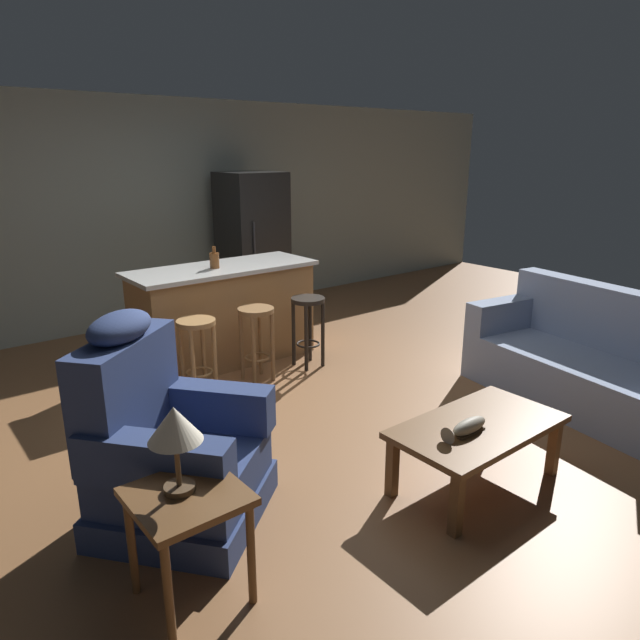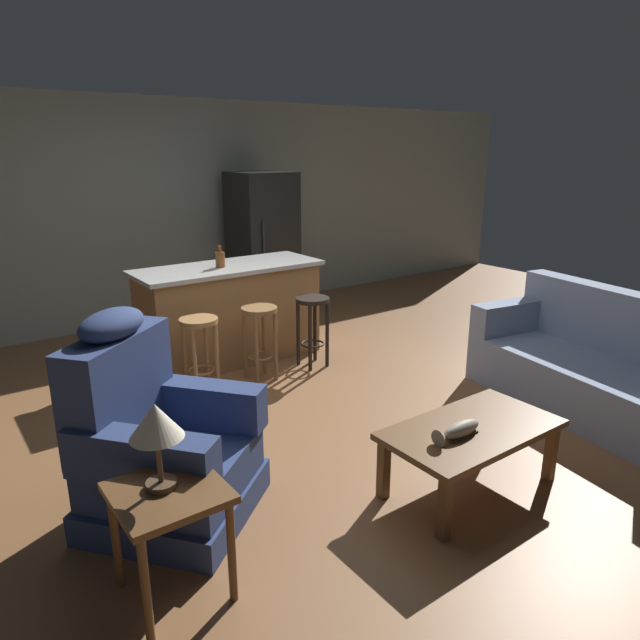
{
  "view_description": "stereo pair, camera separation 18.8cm",
  "coord_description": "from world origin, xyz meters",
  "px_view_note": "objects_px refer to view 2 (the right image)",
  "views": [
    {
      "loc": [
        -2.62,
        -3.4,
        2.02
      ],
      "look_at": [
        0.03,
        -0.1,
        0.75
      ],
      "focal_mm": 32.0,
      "sensor_mm": 36.0,
      "label": 1
    },
    {
      "loc": [
        -2.47,
        -3.51,
        2.02
      ],
      "look_at": [
        0.03,
        -0.1,
        0.75
      ],
      "focal_mm": 32.0,
      "sensor_mm": 36.0,
      "label": 2
    }
  ],
  "objects_px": {
    "end_table": "(170,508)",
    "table_lamp": "(156,425)",
    "coffee_table": "(472,435)",
    "bar_stool_middle": "(260,330)",
    "couch": "(595,368)",
    "kitchen_island": "(230,313)",
    "bar_stool_right": "(313,319)",
    "bar_stool_left": "(200,342)",
    "bottle_tall_green": "(220,259)",
    "fish_figurine": "(458,431)",
    "refrigerator": "(263,245)",
    "recliner_near_lamp": "(159,446)"
  },
  "relations": [
    {
      "from": "bar_stool_left",
      "to": "end_table",
      "type": "bearing_deg",
      "value": -118.14
    },
    {
      "from": "couch",
      "to": "table_lamp",
      "type": "distance_m",
      "value": 3.58
    },
    {
      "from": "fish_figurine",
      "to": "end_table",
      "type": "xyz_separation_m",
      "value": [
        -1.63,
        0.28,
        -0.0
      ]
    },
    {
      "from": "fish_figurine",
      "to": "end_table",
      "type": "relative_size",
      "value": 0.61
    },
    {
      "from": "recliner_near_lamp",
      "to": "refrigerator",
      "type": "distance_m",
      "value": 4.17
    },
    {
      "from": "bar_stool_left",
      "to": "bar_stool_right",
      "type": "height_order",
      "value": "same"
    },
    {
      "from": "table_lamp",
      "to": "kitchen_island",
      "type": "relative_size",
      "value": 0.23
    },
    {
      "from": "couch",
      "to": "bar_stool_left",
      "type": "relative_size",
      "value": 2.96
    },
    {
      "from": "bar_stool_middle",
      "to": "table_lamp",
      "type": "bearing_deg",
      "value": -130.09
    },
    {
      "from": "bar_stool_right",
      "to": "bottle_tall_green",
      "type": "distance_m",
      "value": 1.04
    },
    {
      "from": "end_table",
      "to": "kitchen_island",
      "type": "xyz_separation_m",
      "value": [
        1.7,
        2.66,
        0.02
      ]
    },
    {
      "from": "bar_stool_left",
      "to": "refrigerator",
      "type": "height_order",
      "value": "refrigerator"
    },
    {
      "from": "fish_figurine",
      "to": "bottle_tall_green",
      "type": "relative_size",
      "value": 1.66
    },
    {
      "from": "refrigerator",
      "to": "bottle_tall_green",
      "type": "xyz_separation_m",
      "value": [
        -1.19,
        -1.23,
        0.15
      ]
    },
    {
      "from": "bottle_tall_green",
      "to": "refrigerator",
      "type": "bearing_deg",
      "value": 45.92
    },
    {
      "from": "end_table",
      "to": "table_lamp",
      "type": "xyz_separation_m",
      "value": [
        -0.02,
        0.03,
        0.41
      ]
    },
    {
      "from": "bottle_tall_green",
      "to": "bar_stool_middle",
      "type": "bearing_deg",
      "value": -84.2
    },
    {
      "from": "table_lamp",
      "to": "bottle_tall_green",
      "type": "height_order",
      "value": "bottle_tall_green"
    },
    {
      "from": "bar_stool_right",
      "to": "bar_stool_left",
      "type": "bearing_deg",
      "value": 180.0
    },
    {
      "from": "bar_stool_left",
      "to": "bottle_tall_green",
      "type": "bearing_deg",
      "value": 49.0
    },
    {
      "from": "fish_figurine",
      "to": "bar_stool_right",
      "type": "xyz_separation_m",
      "value": [
        0.62,
        2.31,
        0.01
      ]
    },
    {
      "from": "fish_figurine",
      "to": "bar_stool_middle",
      "type": "relative_size",
      "value": 0.5
    },
    {
      "from": "couch",
      "to": "bar_stool_left",
      "type": "distance_m",
      "value": 3.22
    },
    {
      "from": "bar_stool_middle",
      "to": "couch",
      "type": "bearing_deg",
      "value": -48.57
    },
    {
      "from": "refrigerator",
      "to": "couch",
      "type": "bearing_deg",
      "value": -79.57
    },
    {
      "from": "couch",
      "to": "recliner_near_lamp",
      "type": "height_order",
      "value": "recliner_near_lamp"
    },
    {
      "from": "fish_figurine",
      "to": "bar_stool_left",
      "type": "relative_size",
      "value": 0.5
    },
    {
      "from": "bottle_tall_green",
      "to": "recliner_near_lamp",
      "type": "bearing_deg",
      "value": -125.41
    },
    {
      "from": "recliner_near_lamp",
      "to": "bar_stool_middle",
      "type": "xyz_separation_m",
      "value": [
        1.47,
        1.39,
        0.05
      ]
    },
    {
      "from": "couch",
      "to": "bar_stool_right",
      "type": "distance_m",
      "value": 2.47
    },
    {
      "from": "recliner_near_lamp",
      "to": "end_table",
      "type": "xyz_separation_m",
      "value": [
        -0.19,
        -0.64,
        0.04
      ]
    },
    {
      "from": "fish_figurine",
      "to": "table_lamp",
      "type": "relative_size",
      "value": 0.83
    },
    {
      "from": "bar_stool_right",
      "to": "bottle_tall_green",
      "type": "bearing_deg",
      "value": 137.01
    },
    {
      "from": "recliner_near_lamp",
      "to": "bottle_tall_green",
      "type": "relative_size",
      "value": 5.85
    },
    {
      "from": "coffee_table",
      "to": "bar_stool_left",
      "type": "relative_size",
      "value": 1.62
    },
    {
      "from": "coffee_table",
      "to": "bar_stool_middle",
      "type": "relative_size",
      "value": 1.62
    },
    {
      "from": "recliner_near_lamp",
      "to": "kitchen_island",
      "type": "relative_size",
      "value": 0.67
    },
    {
      "from": "kitchen_island",
      "to": "bar_stool_right",
      "type": "distance_m",
      "value": 0.83
    },
    {
      "from": "coffee_table",
      "to": "bar_stool_middle",
      "type": "bearing_deg",
      "value": 93.5
    },
    {
      "from": "bar_stool_right",
      "to": "end_table",
      "type": "bearing_deg",
      "value": -137.87
    },
    {
      "from": "recliner_near_lamp",
      "to": "bottle_tall_green",
      "type": "bearing_deg",
      "value": 105.65
    },
    {
      "from": "end_table",
      "to": "bar_stool_middle",
      "type": "height_order",
      "value": "bar_stool_middle"
    },
    {
      "from": "end_table",
      "to": "bar_stool_left",
      "type": "distance_m",
      "value": 2.3
    },
    {
      "from": "bar_stool_left",
      "to": "bar_stool_right",
      "type": "relative_size",
      "value": 1.0
    },
    {
      "from": "bar_stool_left",
      "to": "refrigerator",
      "type": "distance_m",
      "value": 2.54
    },
    {
      "from": "refrigerator",
      "to": "bottle_tall_green",
      "type": "height_order",
      "value": "refrigerator"
    },
    {
      "from": "recliner_near_lamp",
      "to": "couch",
      "type": "bearing_deg",
      "value": 38.92
    },
    {
      "from": "coffee_table",
      "to": "recliner_near_lamp",
      "type": "distance_m",
      "value": 1.84
    },
    {
      "from": "fish_figurine",
      "to": "end_table",
      "type": "bearing_deg",
      "value": 170.29
    },
    {
      "from": "end_table",
      "to": "table_lamp",
      "type": "bearing_deg",
      "value": 114.52
    }
  ]
}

